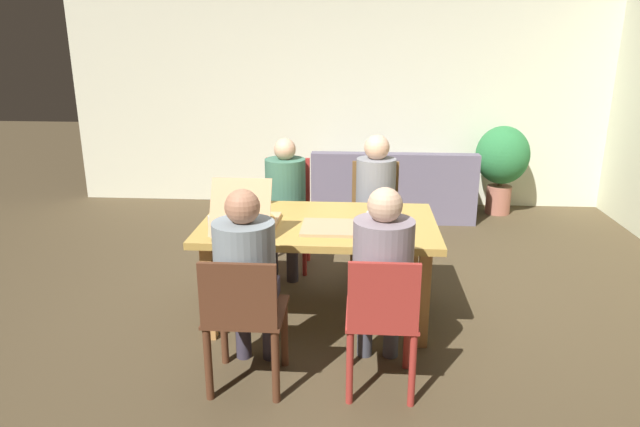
{
  "coord_description": "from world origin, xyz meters",
  "views": [
    {
      "loc": [
        0.28,
        -3.87,
        2.0
      ],
      "look_at": [
        0.0,
        0.1,
        0.77
      ],
      "focal_mm": 31.76,
      "sensor_mm": 36.0,
      "label": 1
    }
  ],
  "objects_px": {
    "dining_table": "(319,233)",
    "potted_plant": "(502,159)",
    "pizza_box_0": "(328,228)",
    "person_1": "(382,270)",
    "chair_3": "(287,208)",
    "plate_0": "(382,213)",
    "person_3": "(285,194)",
    "chair_0": "(244,317)",
    "person_2": "(376,194)",
    "chair_2": "(375,214)",
    "chair_1": "(382,318)",
    "pizza_box_1": "(248,219)",
    "person_0": "(247,269)",
    "couch": "(392,192)",
    "drinking_glass_0": "(267,195)",
    "drinking_glass_1": "(213,226)",
    "plate_1": "(393,226)"
  },
  "relations": [
    {
      "from": "dining_table",
      "to": "chair_3",
      "type": "distance_m",
      "value": 1.07
    },
    {
      "from": "chair_3",
      "to": "plate_0",
      "type": "xyz_separation_m",
      "value": [
        0.82,
        -0.8,
        0.22
      ]
    },
    {
      "from": "chair_3",
      "to": "pizza_box_1",
      "type": "xyz_separation_m",
      "value": [
        -0.13,
        -1.14,
        0.26
      ]
    },
    {
      "from": "person_1",
      "to": "chair_3",
      "type": "height_order",
      "value": "person_1"
    },
    {
      "from": "chair_1",
      "to": "pizza_box_0",
      "type": "relative_size",
      "value": 2.41
    },
    {
      "from": "person_0",
      "to": "person_3",
      "type": "height_order",
      "value": "person_0"
    },
    {
      "from": "chair_2",
      "to": "plate_0",
      "type": "xyz_separation_m",
      "value": [
        0.03,
        -0.75,
        0.24
      ]
    },
    {
      "from": "person_0",
      "to": "pizza_box_0",
      "type": "height_order",
      "value": "person_0"
    },
    {
      "from": "couch",
      "to": "potted_plant",
      "type": "relative_size",
      "value": 1.77
    },
    {
      "from": "drinking_glass_0",
      "to": "couch",
      "type": "distance_m",
      "value": 2.46
    },
    {
      "from": "pizza_box_0",
      "to": "dining_table",
      "type": "bearing_deg",
      "value": 113.56
    },
    {
      "from": "person_1",
      "to": "pizza_box_0",
      "type": "distance_m",
      "value": 0.74
    },
    {
      "from": "chair_3",
      "to": "drinking_glass_0",
      "type": "height_order",
      "value": "chair_3"
    },
    {
      "from": "couch",
      "to": "potted_plant",
      "type": "bearing_deg",
      "value": 9.18
    },
    {
      "from": "person_1",
      "to": "potted_plant",
      "type": "xyz_separation_m",
      "value": [
        1.52,
        3.6,
        -0.07
      ]
    },
    {
      "from": "chair_2",
      "to": "plate_1",
      "type": "relative_size",
      "value": 4.8
    },
    {
      "from": "chair_0",
      "to": "person_2",
      "type": "xyz_separation_m",
      "value": [
        0.79,
        1.81,
        0.26
      ]
    },
    {
      "from": "person_3",
      "to": "potted_plant",
      "type": "height_order",
      "value": "person_3"
    },
    {
      "from": "chair_1",
      "to": "pizza_box_1",
      "type": "bearing_deg",
      "value": 137.67
    },
    {
      "from": "drinking_glass_1",
      "to": "person_0",
      "type": "bearing_deg",
      "value": -56.7
    },
    {
      "from": "chair_0",
      "to": "pizza_box_0",
      "type": "height_order",
      "value": "chair_0"
    },
    {
      "from": "person_2",
      "to": "pizza_box_0",
      "type": "bearing_deg",
      "value": -109.54
    },
    {
      "from": "person_1",
      "to": "person_3",
      "type": "bearing_deg",
      "value": 115.12
    },
    {
      "from": "chair_3",
      "to": "potted_plant",
      "type": "distance_m",
      "value": 2.91
    },
    {
      "from": "potted_plant",
      "to": "pizza_box_1",
      "type": "bearing_deg",
      "value": -130.01
    },
    {
      "from": "plate_0",
      "to": "chair_1",
      "type": "bearing_deg",
      "value": -91.42
    },
    {
      "from": "chair_2",
      "to": "chair_0",
      "type": "bearing_deg",
      "value": -112.09
    },
    {
      "from": "person_0",
      "to": "pizza_box_1",
      "type": "distance_m",
      "value": 0.74
    },
    {
      "from": "chair_0",
      "to": "couch",
      "type": "relative_size",
      "value": 0.46
    },
    {
      "from": "dining_table",
      "to": "potted_plant",
      "type": "bearing_deg",
      "value": 54.89
    },
    {
      "from": "person_0",
      "to": "chair_3",
      "type": "distance_m",
      "value": 1.87
    },
    {
      "from": "potted_plant",
      "to": "person_3",
      "type": "bearing_deg",
      "value": -140.36
    },
    {
      "from": "chair_0",
      "to": "pizza_box_1",
      "type": "xyz_separation_m",
      "value": [
        -0.13,
        0.85,
        0.32
      ]
    },
    {
      "from": "person_1",
      "to": "plate_0",
      "type": "height_order",
      "value": "person_1"
    },
    {
      "from": "person_2",
      "to": "drinking_glass_0",
      "type": "distance_m",
      "value": 0.96
    },
    {
      "from": "drinking_glass_1",
      "to": "potted_plant",
      "type": "xyz_separation_m",
      "value": [
        2.63,
        3.15,
        -0.16
      ]
    },
    {
      "from": "person_3",
      "to": "person_2",
      "type": "bearing_deg",
      "value": -2.36
    },
    {
      "from": "person_1",
      "to": "potted_plant",
      "type": "distance_m",
      "value": 3.91
    },
    {
      "from": "pizza_box_0",
      "to": "person_2",
      "type": "bearing_deg",
      "value": 70.46
    },
    {
      "from": "person_0",
      "to": "drinking_glass_0",
      "type": "xyz_separation_m",
      "value": [
        -0.09,
        1.29,
        0.09
      ]
    },
    {
      "from": "chair_1",
      "to": "drinking_glass_0",
      "type": "bearing_deg",
      "value": 122.02
    },
    {
      "from": "plate_0",
      "to": "person_1",
      "type": "bearing_deg",
      "value": -91.62
    },
    {
      "from": "chair_2",
      "to": "potted_plant",
      "type": "xyz_separation_m",
      "value": [
        1.52,
        1.81,
        0.14
      ]
    },
    {
      "from": "pizza_box_1",
      "to": "chair_0",
      "type": "bearing_deg",
      "value": -81.45
    },
    {
      "from": "pizza_box_0",
      "to": "plate_0",
      "type": "height_order",
      "value": "plate_0"
    },
    {
      "from": "person_3",
      "to": "couch",
      "type": "height_order",
      "value": "person_3"
    },
    {
      "from": "plate_0",
      "to": "drinking_glass_1",
      "type": "distance_m",
      "value": 1.28
    },
    {
      "from": "couch",
      "to": "chair_3",
      "type": "bearing_deg",
      "value": -123.43
    },
    {
      "from": "pizza_box_0",
      "to": "plate_1",
      "type": "distance_m",
      "value": 0.46
    },
    {
      "from": "person_0",
      "to": "person_2",
      "type": "distance_m",
      "value": 1.86
    }
  ]
}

